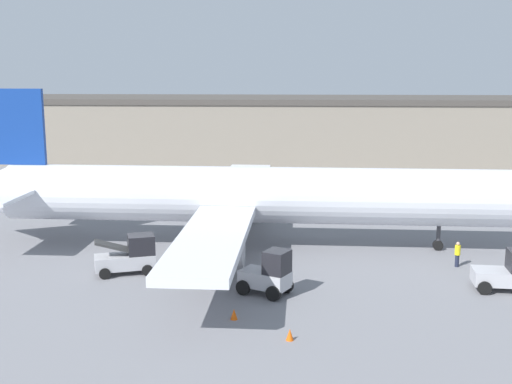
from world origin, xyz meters
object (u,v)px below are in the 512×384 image
pushback_tug (510,272)px  safety_cone_near (234,314)px  safety_cone_far (290,335)px  baggage_tug (269,274)px  airplane (243,196)px  belt_loader_truck (130,256)px  ground_crew_worker (457,254)px

pushback_tug → safety_cone_near: (-15.06, -5.13, -0.80)m
safety_cone_near → safety_cone_far: (2.80, -2.34, 0.00)m
baggage_tug → safety_cone_far: 6.23m
pushback_tug → airplane: bearing=156.3°
belt_loader_truck → safety_cone_far: (9.84, -9.35, -0.82)m
airplane → belt_loader_truck: airplane is taller
airplane → baggage_tug: bearing=-76.3°
pushback_tug → safety_cone_far: 14.38m
ground_crew_worker → baggage_tug: bearing=172.0°
ground_crew_worker → safety_cone_near: ground_crew_worker is taller
baggage_tug → safety_cone_near: (-1.58, -3.70, -0.88)m
airplane → pushback_tug: bearing=-26.9°
ground_crew_worker → pushback_tug: size_ratio=0.47×
ground_crew_worker → safety_cone_near: bearing=-178.8°
baggage_tug → pushback_tug: 13.55m
airplane → ground_crew_worker: (13.87, -3.96, -2.77)m
ground_crew_worker → pushback_tug: pushback_tug is taller
airplane → belt_loader_truck: (-6.42, -6.41, -2.53)m
pushback_tug → safety_cone_near: bearing=-157.0°
ground_crew_worker → baggage_tug: 13.02m
ground_crew_worker → safety_cone_far: ground_crew_worker is taller
airplane → safety_cone_far: (3.42, -15.76, -3.35)m
airplane → ground_crew_worker: size_ratio=26.20×
pushback_tug → belt_loader_truck: bearing=179.3°
safety_cone_near → safety_cone_far: 3.65m
safety_cone_far → baggage_tug: bearing=101.4°
baggage_tug → safety_cone_far: (1.22, -6.04, -0.88)m
ground_crew_worker → safety_cone_far: 15.78m
baggage_tug → belt_loader_truck: (-8.62, 3.31, -0.06)m
belt_loader_truck → safety_cone_near: (7.04, -7.01, -0.82)m
pushback_tug → safety_cone_near: pushback_tug is taller
ground_crew_worker → baggage_tug: size_ratio=0.50×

